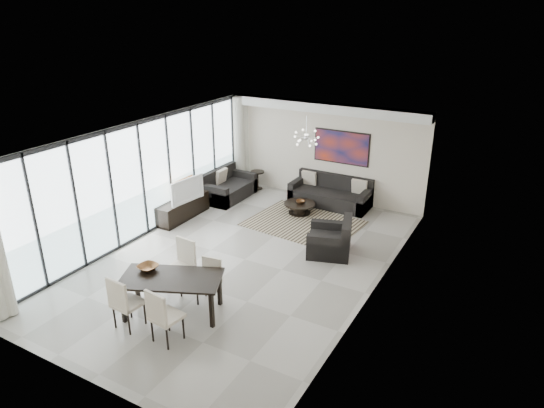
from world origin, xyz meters
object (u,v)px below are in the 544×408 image
Objects in this scene: sofa_main at (331,195)px; tv_console at (183,208)px; coffee_table at (300,208)px; television at (184,190)px; dining_table at (171,282)px.

sofa_main is 4.28m from tv_console.
sofa_main reaches higher than coffee_table.
sofa_main is at bearing 64.46° from coffee_table.
coffee_table is at bearing -45.27° from television.
coffee_table is 0.43× the size of dining_table.
television is at bearing 125.52° from dining_table.
tv_console is at bearing -137.58° from sofa_main.
television is at bearing -20.22° from tv_console.
dining_table is at bearing -94.02° from sofa_main.
sofa_main is 2.04× the size of television.
tv_console is 0.85× the size of dining_table.
tv_console is 4.54m from dining_table.
coffee_table is at bearing 90.41° from dining_table.
tv_console is (-2.66, -1.85, 0.10)m from coffee_table.
tv_console is at bearing -145.23° from coffee_table.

